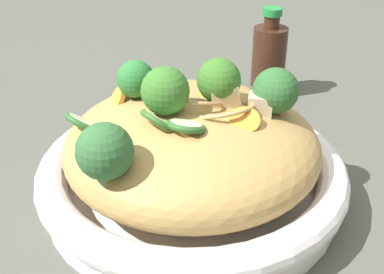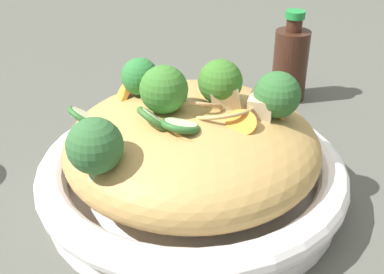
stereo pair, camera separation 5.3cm
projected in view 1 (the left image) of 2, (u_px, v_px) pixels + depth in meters
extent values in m
plane|color=#4A4B43|center=(192.00, 195.00, 0.56)|extent=(3.00, 3.00, 0.00)
cylinder|color=white|center=(192.00, 189.00, 0.56)|extent=(0.32, 0.32, 0.02)
torus|color=white|center=(192.00, 169.00, 0.55)|extent=(0.34, 0.34, 0.03)
ellipsoid|color=#AD864A|center=(192.00, 145.00, 0.53)|extent=(0.27, 0.27, 0.10)
torus|color=#AF8B43|center=(147.00, 93.00, 0.55)|extent=(0.09, 0.09, 0.02)
torus|color=tan|center=(199.00, 106.00, 0.50)|extent=(0.06, 0.06, 0.03)
torus|color=#B28142|center=(203.00, 130.00, 0.48)|extent=(0.07, 0.07, 0.03)
torus|color=tan|center=(224.00, 110.00, 0.50)|extent=(0.08, 0.08, 0.03)
cone|color=#92B477|center=(166.00, 113.00, 0.50)|extent=(0.02, 0.02, 0.02)
sphere|color=#376E28|center=(165.00, 91.00, 0.48)|extent=(0.06, 0.06, 0.05)
cone|color=#92B868|center=(137.00, 99.00, 0.54)|extent=(0.02, 0.02, 0.02)
sphere|color=#2A6D31|center=(136.00, 79.00, 0.53)|extent=(0.04, 0.04, 0.04)
cone|color=#98B169|center=(218.00, 102.00, 0.52)|extent=(0.03, 0.03, 0.02)
sphere|color=#376A24|center=(219.00, 80.00, 0.51)|extent=(0.06, 0.06, 0.05)
cone|color=#8DB669|center=(274.00, 113.00, 0.52)|extent=(0.03, 0.03, 0.02)
sphere|color=#2C5E2C|center=(276.00, 91.00, 0.51)|extent=(0.07, 0.07, 0.05)
cone|color=#97AF76|center=(107.00, 177.00, 0.44)|extent=(0.03, 0.03, 0.02)
sphere|color=#2F5E31|center=(105.00, 151.00, 0.43)|extent=(0.07, 0.07, 0.05)
cone|color=#96AE77|center=(164.00, 114.00, 0.50)|extent=(0.02, 0.02, 0.01)
sphere|color=#39692A|center=(163.00, 96.00, 0.49)|extent=(0.05, 0.05, 0.04)
cylinder|color=orange|center=(210.00, 95.00, 0.53)|extent=(0.03, 0.03, 0.01)
cylinder|color=orange|center=(245.00, 121.00, 0.48)|extent=(0.04, 0.04, 0.02)
cylinder|color=orange|center=(115.00, 160.00, 0.44)|extent=(0.03, 0.03, 0.02)
cylinder|color=orange|center=(273.00, 109.00, 0.52)|extent=(0.03, 0.03, 0.03)
cylinder|color=orange|center=(118.00, 100.00, 0.54)|extent=(0.03, 0.02, 0.03)
cylinder|color=beige|center=(83.00, 124.00, 0.51)|extent=(0.04, 0.04, 0.03)
torus|color=#2C5F29|center=(83.00, 124.00, 0.51)|extent=(0.05, 0.05, 0.03)
cylinder|color=beige|center=(186.00, 126.00, 0.47)|extent=(0.04, 0.04, 0.02)
torus|color=#2B5D27|center=(186.00, 126.00, 0.47)|extent=(0.05, 0.05, 0.02)
cylinder|color=beige|center=(159.00, 122.00, 0.48)|extent=(0.04, 0.04, 0.03)
torus|color=#336026|center=(159.00, 122.00, 0.48)|extent=(0.05, 0.05, 0.03)
cube|color=#D1B98E|center=(223.00, 96.00, 0.51)|extent=(0.04, 0.03, 0.03)
cube|color=#CFB88C|center=(260.00, 105.00, 0.51)|extent=(0.04, 0.03, 0.03)
cylinder|color=#381E14|center=(269.00, 62.00, 0.78)|extent=(0.05, 0.05, 0.11)
cylinder|color=#381E14|center=(272.00, 22.00, 0.74)|extent=(0.02, 0.02, 0.02)
cylinder|color=#1E7F38|center=(273.00, 12.00, 0.74)|extent=(0.03, 0.03, 0.01)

